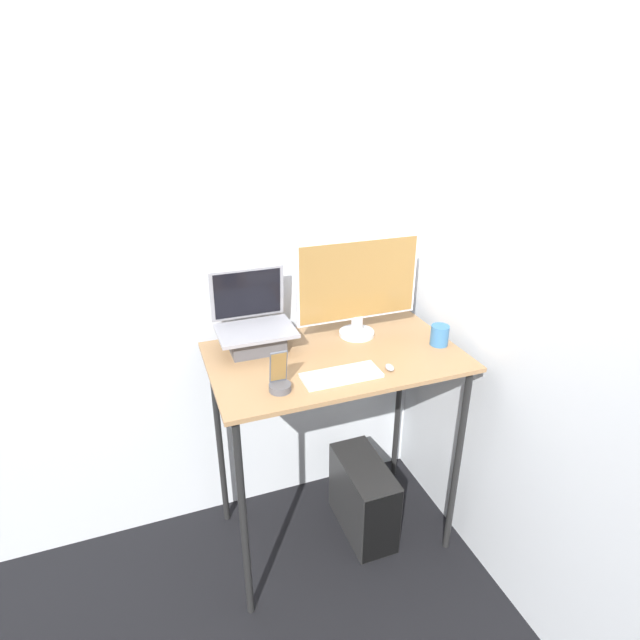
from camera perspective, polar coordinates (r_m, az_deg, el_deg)
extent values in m
plane|color=black|center=(2.68, 4.45, -27.83)|extent=(12.00, 12.00, 0.00)
cube|color=silver|center=(2.47, -1.76, 5.21)|extent=(6.00, 0.05, 2.60)
cube|color=silver|center=(2.17, 21.15, 0.70)|extent=(0.05, 6.00, 2.60)
cube|color=#936D47|center=(2.22, 1.78, -4.21)|extent=(1.11, 0.66, 0.02)
cylinder|color=black|center=(2.21, -8.70, -22.06)|extent=(0.03, 0.03, 1.04)
cylinder|color=black|center=(2.53, 15.38, -15.72)|extent=(0.03, 0.03, 1.04)
cylinder|color=black|center=(2.63, -11.43, -13.36)|extent=(0.03, 0.03, 1.04)
cylinder|color=black|center=(2.91, 8.96, -9.17)|extent=(0.03, 0.03, 1.04)
cube|color=#4C4C51|center=(2.25, -7.28, -2.42)|extent=(0.24, 0.17, 0.09)
cube|color=gray|center=(2.23, -7.35, -1.24)|extent=(0.34, 0.24, 0.02)
cube|color=gray|center=(2.30, -8.30, 3.02)|extent=(0.34, 0.03, 0.24)
cube|color=black|center=(2.29, -8.26, 2.98)|extent=(0.31, 0.02, 0.22)
cylinder|color=silver|center=(2.39, 4.22, -1.50)|extent=(0.17, 0.17, 0.02)
cylinder|color=silver|center=(2.37, 4.25, -0.44)|extent=(0.06, 0.06, 0.08)
cube|color=silver|center=(2.29, 4.37, 4.62)|extent=(0.59, 0.01, 0.39)
cube|color=olive|center=(2.28, 4.46, 4.55)|extent=(0.57, 0.01, 0.36)
cube|color=silver|center=(2.04, 2.46, -6.34)|extent=(0.32, 0.13, 0.01)
cube|color=#A8A8AD|center=(2.04, 2.46, -6.14)|extent=(0.30, 0.11, 0.00)
ellipsoid|color=#99999E|center=(2.11, 7.96, -5.39)|extent=(0.03, 0.05, 0.02)
cylinder|color=#4C4C51|center=(1.96, -4.58, -7.69)|extent=(0.09, 0.09, 0.03)
cube|color=#4C515B|center=(1.92, -4.79, -5.33)|extent=(0.07, 0.04, 0.14)
cube|color=olive|center=(1.92, -4.75, -5.37)|extent=(0.06, 0.03, 0.13)
cube|color=black|center=(2.76, 4.93, -19.49)|extent=(0.21, 0.44, 0.41)
cube|color=black|center=(2.62, 7.15, -22.59)|extent=(0.20, 0.01, 0.39)
cylinder|color=#336699|center=(2.34, 13.51, -1.71)|extent=(0.08, 0.08, 0.09)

